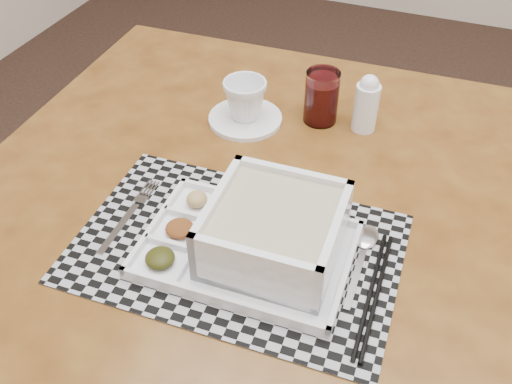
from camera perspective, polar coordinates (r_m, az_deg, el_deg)
dining_table at (r=1.04m, az=0.43°, el=-3.94°), size 1.09×1.09×0.79m
placemat at (r=0.90m, az=-1.94°, el=-5.63°), size 0.52×0.35×0.00m
serving_tray at (r=0.86m, az=1.02°, el=-4.44°), size 0.33×0.23×0.10m
fork at (r=0.98m, az=-12.46°, el=-2.15°), size 0.02×0.19×0.00m
spoon at (r=0.92m, az=10.89°, el=-5.01°), size 0.04×0.18×0.01m
chopsticks at (r=0.86m, az=11.69°, el=-9.91°), size 0.03×0.24×0.01m
saucer at (r=1.17m, az=-1.08°, el=7.33°), size 0.15×0.15×0.01m
cup at (r=1.14m, az=-1.11°, el=9.22°), size 0.09×0.09×0.08m
juice_glass at (r=1.15m, az=6.56°, el=9.25°), size 0.07×0.07×0.11m
creamer_bottle at (r=1.14m, az=10.99°, el=8.67°), size 0.05×0.05×0.12m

